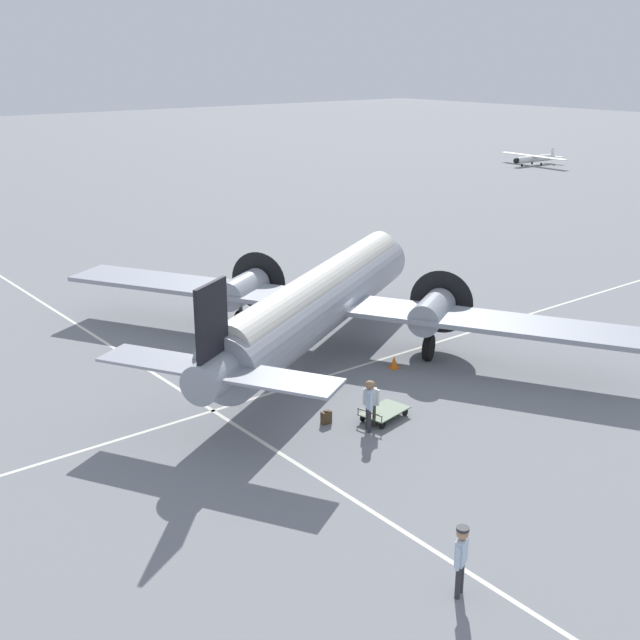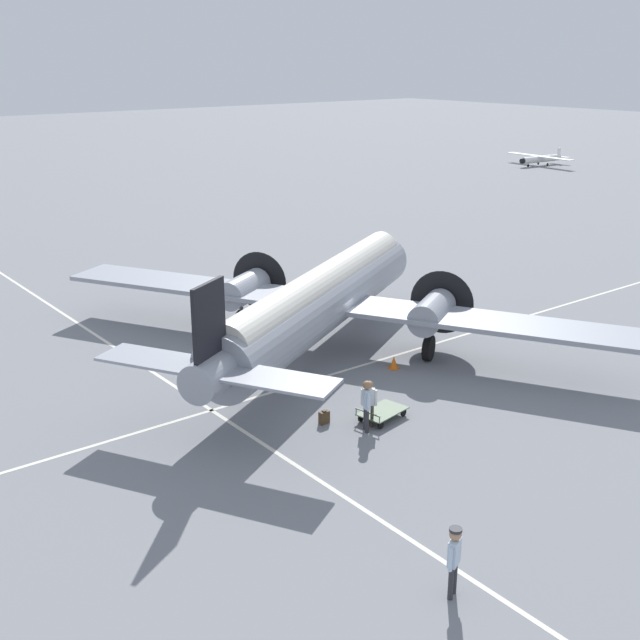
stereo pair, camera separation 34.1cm
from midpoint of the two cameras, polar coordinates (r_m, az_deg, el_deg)
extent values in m
plane|color=slate|center=(34.37, 0.28, -2.50)|extent=(300.00, 300.00, 0.00)
cube|color=silver|center=(32.90, 2.48, -3.49)|extent=(120.00, 0.16, 0.01)
cube|color=silver|center=(31.04, -9.32, -5.11)|extent=(0.16, 120.00, 0.01)
cylinder|color=#9399A3|center=(33.61, 0.29, 1.19)|extent=(15.70, 10.18, 2.43)
cylinder|color=silver|center=(33.42, 0.29, 2.28)|extent=(14.64, 9.15, 1.70)
sphere|color=#9399A3|center=(41.12, 4.80, 4.34)|extent=(2.30, 2.30, 2.30)
cylinder|color=#9399A3|center=(26.55, -6.69, -3.45)|extent=(3.48, 2.74, 1.33)
cube|color=black|center=(25.47, -7.50, -0.37)|extent=(1.66, 1.01, 2.79)
cube|color=#9399A3|center=(26.18, -7.14, -3.50)|extent=(5.47, 8.09, 0.10)
cube|color=#9399A3|center=(34.78, 1.07, 1.26)|extent=(14.97, 24.10, 0.20)
cylinder|color=#9399A3|center=(36.83, -5.18, 2.20)|extent=(3.13, 2.54, 1.33)
cylinder|color=black|center=(38.16, -4.08, 2.80)|extent=(1.39, 2.47, 2.80)
sphere|color=black|center=(38.28, -3.98, 2.86)|extent=(0.47, 0.47, 0.47)
cylinder|color=#9399A3|center=(33.70, 8.26, 0.54)|extent=(3.13, 2.54, 1.33)
cylinder|color=black|center=(35.15, 8.92, 1.25)|extent=(1.39, 2.47, 2.80)
sphere|color=black|center=(35.28, 8.98, 1.31)|extent=(0.47, 0.47, 0.47)
cylinder|color=#4C4C51|center=(36.89, -5.34, 0.58)|extent=(0.18, 0.18, 0.95)
cylinder|color=black|center=(37.03, -5.32, -0.11)|extent=(1.11, 0.80, 1.10)
cylinder|color=#4C4C51|center=(33.76, 8.05, -1.23)|extent=(0.18, 0.18, 0.95)
cylinder|color=black|center=(33.92, 8.02, -1.98)|extent=(1.11, 0.80, 1.10)
cylinder|color=#4C4C51|center=(39.85, 3.91, 1.63)|extent=(0.14, 0.14, 0.87)
cylinder|color=black|center=(39.98, 3.89, 1.03)|extent=(0.70, 0.50, 0.70)
cylinder|color=#2D2D33|center=(20.08, 9.79, -17.96)|extent=(0.13, 0.13, 0.88)
cylinder|color=#2D2D33|center=(20.28, 10.04, -17.56)|extent=(0.13, 0.13, 0.88)
cube|color=silver|center=(19.74, 10.04, -15.94)|extent=(0.47, 0.36, 0.66)
sphere|color=tan|center=(19.47, 10.12, -14.78)|extent=(0.29, 0.29, 0.29)
cylinder|color=silver|center=(19.55, 9.78, -16.43)|extent=(0.10, 0.10, 0.63)
cylinder|color=silver|center=(19.96, 10.28, -15.64)|extent=(0.10, 0.10, 0.63)
cube|color=maroon|center=(19.72, 9.75, -15.68)|extent=(0.05, 0.03, 0.42)
cylinder|color=#2D2D33|center=(19.40, 10.14, -14.47)|extent=(0.41, 0.41, 0.07)
cylinder|color=#473D2D|center=(27.93, 3.59, -6.75)|extent=(0.12, 0.12, 0.80)
cylinder|color=#473D2D|center=(27.91, 4.07, -6.79)|extent=(0.12, 0.12, 0.80)
cube|color=white|center=(27.63, 3.86, -5.45)|extent=(0.39, 0.41, 0.60)
sphere|color=#8C6647|center=(27.45, 3.88, -4.62)|extent=(0.27, 0.27, 0.27)
cylinder|color=white|center=(27.66, 3.37, -5.48)|extent=(0.09, 0.09, 0.57)
cylinder|color=white|center=(27.61, 4.36, -5.54)|extent=(0.09, 0.09, 0.57)
cube|color=maroon|center=(27.68, 3.89, -5.23)|extent=(0.04, 0.04, 0.39)
cylinder|color=#2D2D33|center=(27.42, 3.73, -7.16)|extent=(0.13, 0.13, 0.89)
cylinder|color=#2D2D33|center=(27.65, 3.59, -6.94)|extent=(0.13, 0.13, 0.89)
cube|color=silver|center=(27.21, 3.69, -5.57)|extent=(0.38, 0.47, 0.67)
sphere|color=#8C6647|center=(27.02, 3.71, -4.64)|extent=(0.30, 0.30, 0.30)
cylinder|color=silver|center=(26.99, 3.83, -5.86)|extent=(0.10, 0.10, 0.63)
cylinder|color=silver|center=(27.46, 3.56, -5.42)|extent=(0.10, 0.10, 0.63)
cube|color=#47331E|center=(28.10, 0.65, -6.95)|extent=(0.37, 0.20, 0.45)
cube|color=#312315|center=(27.99, 0.65, -6.47)|extent=(0.13, 0.14, 0.02)
cube|color=#4C6047|center=(28.50, 4.81, -6.47)|extent=(1.93, 1.39, 0.04)
cube|color=#4C6047|center=(27.79, 3.77, -6.58)|extent=(0.24, 1.07, 0.04)
cylinder|color=#4C6047|center=(28.12, 2.94, -6.50)|extent=(0.04, 0.04, 0.22)
cylinder|color=#4C6047|center=(27.55, 4.61, -7.08)|extent=(0.04, 0.04, 0.22)
cylinder|color=black|center=(29.29, 4.91, -6.11)|extent=(0.29, 0.11, 0.28)
cylinder|color=black|center=(28.84, 6.29, -6.57)|extent=(0.29, 0.11, 0.28)
cylinder|color=black|center=(28.32, 3.28, -6.96)|extent=(0.29, 0.11, 0.28)
cylinder|color=black|center=(27.85, 4.69, -7.45)|extent=(0.29, 0.11, 0.28)
cylinder|color=white|center=(97.86, 15.56, 10.97)|extent=(6.14, 1.10, 0.75)
sphere|color=black|center=(95.46, 14.30, 10.90)|extent=(0.67, 0.67, 0.67)
cube|color=white|center=(97.57, 15.45, 11.16)|extent=(1.48, 9.20, 0.08)
cube|color=white|center=(100.08, 16.72, 11.37)|extent=(0.55, 0.09, 0.97)
cube|color=white|center=(100.14, 16.70, 11.09)|extent=(0.65, 3.01, 0.04)
cylinder|color=black|center=(96.30, 14.68, 10.58)|extent=(0.28, 0.10, 0.28)
cylinder|color=#4C4C51|center=(96.28, 14.68, 10.64)|extent=(0.06, 0.06, 0.21)
cylinder|color=black|center=(97.76, 15.97, 10.58)|extent=(0.28, 0.10, 0.28)
cylinder|color=#4C4C51|center=(97.75, 15.97, 10.64)|extent=(0.06, 0.06, 0.21)
cylinder|color=black|center=(98.62, 15.36, 10.70)|extent=(0.28, 0.10, 0.28)
cylinder|color=#4C4C51|center=(98.61, 15.36, 10.76)|extent=(0.06, 0.06, 0.21)
cube|color=orange|center=(33.08, 5.55, -3.41)|extent=(0.40, 0.40, 0.03)
cone|color=orange|center=(32.99, 5.56, -3.01)|extent=(0.34, 0.34, 0.53)
camera|label=1|loc=(0.17, -89.71, 0.10)|focal=45.00mm
camera|label=2|loc=(0.17, 90.29, -0.10)|focal=45.00mm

